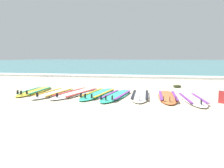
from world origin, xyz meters
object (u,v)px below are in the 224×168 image
surfboard_0 (35,91)px  surfboard_6 (168,97)px  surfboard_7 (192,99)px  surfboard_3 (98,94)px  surfboard_1 (54,93)px  surfboard_2 (76,93)px  surfboard_5 (140,95)px  surfboard_4 (116,95)px

surfboard_0 → surfboard_6: 4.23m
surfboard_6 → surfboard_7: size_ratio=1.03×
surfboard_0 → surfboard_3: (2.16, -0.10, -0.00)m
surfboard_0 → surfboard_7: bearing=-5.7°
surfboard_1 → surfboard_7: bearing=-3.7°
surfboard_2 → surfboard_3: size_ratio=1.05×
surfboard_5 → surfboard_4: bearing=-170.6°
surfboard_4 → surfboard_0: bearing=173.8°
surfboard_4 → surfboard_7: (2.09, -0.19, -0.00)m
surfboard_4 → surfboard_6: bearing=2.8°
surfboard_1 → surfboard_2: 0.69m
surfboard_3 → surfboard_0: bearing=177.3°
surfboard_0 → surfboard_7: (4.84, -0.49, -0.00)m
surfboard_6 → surfboard_5: bearing=176.9°
surfboard_7 → surfboard_4: bearing=174.9°
surfboard_1 → surfboard_4: size_ratio=0.97×
surfboard_3 → surfboard_5: size_ratio=1.11×
surfboard_1 → surfboard_3: same height
surfboard_3 → surfboard_7: (2.68, -0.38, -0.00)m
surfboard_1 → surfboard_7: size_ratio=1.07×
surfboard_1 → surfboard_3: 1.39m
surfboard_3 → surfboard_5: (1.28, -0.08, -0.00)m
surfboard_1 → surfboard_2: bearing=11.0°
surfboard_0 → surfboard_3: same height
surfboard_1 → surfboard_4: (1.97, -0.08, 0.00)m
surfboard_2 → surfboard_7: (3.39, -0.39, 0.00)m
surfboard_5 → surfboard_1: bearing=-179.2°
surfboard_0 → surfboard_3: 2.16m
surfboard_2 → surfboard_6: size_ratio=1.17×
surfboard_1 → surfboard_0: bearing=163.8°
surfboard_0 → surfboard_1: bearing=-16.2°
surfboard_1 → surfboard_5: (2.66, 0.04, 0.00)m
surfboard_5 → surfboard_6: size_ratio=1.00×
surfboard_2 → surfboard_3: 0.71m
surfboard_7 → surfboard_5: bearing=167.9°
surfboard_0 → surfboard_6: same height
surfboard_2 → surfboard_6: same height
surfboard_3 → surfboard_5: same height
surfboard_7 → surfboard_1: bearing=176.3°
surfboard_4 → surfboard_5: 0.70m
surfboard_6 → surfboard_1: bearing=179.9°
surfboard_2 → surfboard_4: bearing=-9.0°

